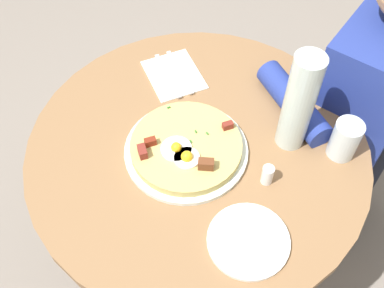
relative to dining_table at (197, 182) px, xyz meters
The scene contains 12 objects.
ground_plane 0.56m from the dining_table, ahead, with size 6.00×6.00×0.00m, color gray.
dining_table is the anchor object (origin of this frame).
person_seated 0.55m from the dining_table, 28.94° to the right, with size 0.53×0.41×1.14m.
pizza_plate 0.18m from the dining_table, 159.80° to the left, with size 0.31×0.31×0.01m, color silver.
breakfast_pizza 0.20m from the dining_table, 162.24° to the left, with size 0.27×0.27×0.05m.
bread_plate 0.33m from the dining_table, 121.46° to the right, with size 0.18×0.18×0.01m, color white.
napkin 0.31m from the dining_table, 50.89° to the left, with size 0.17×0.14×0.00m, color white.
fork 0.31m from the dining_table, 46.91° to the left, with size 0.18×0.01×0.01m, color silver.
knife 0.31m from the dining_table, 54.94° to the left, with size 0.18×0.01×0.01m, color silver.
water_glass 0.42m from the dining_table, 57.38° to the right, with size 0.07×0.07×0.11m, color silver.
water_bottle 0.39m from the dining_table, 49.29° to the right, with size 0.07×0.07×0.28m, color silver.
salt_shaker 0.28m from the dining_table, 86.83° to the right, with size 0.03×0.03×0.05m, color white.
Camera 1 is at (-0.57, -0.39, 1.68)m, focal length 43.59 mm.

